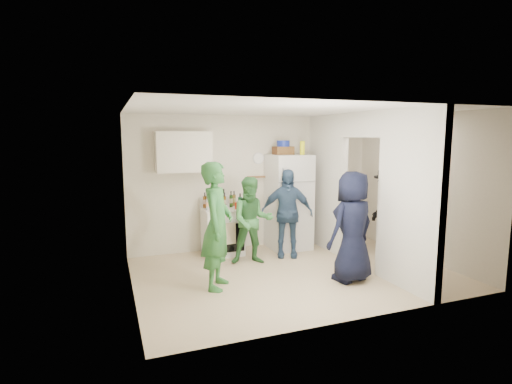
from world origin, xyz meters
TOP-DOWN VIEW (x-y plane):
  - floor at (0.00, 0.00)m, footprint 4.80×4.80m
  - wall_back at (0.00, 1.70)m, footprint 4.80×0.00m
  - wall_front at (0.00, -1.70)m, footprint 4.80×0.00m
  - wall_left at (-2.40, 0.00)m, footprint 0.00×3.40m
  - wall_right at (2.40, 0.00)m, footprint 0.00×3.40m
  - ceiling at (0.00, 0.00)m, footprint 4.80×4.80m
  - partition_pier_back at (1.20, 1.10)m, footprint 0.12×1.20m
  - partition_pier_front at (1.20, -1.10)m, footprint 0.12×1.20m
  - partition_header at (1.20, 0.00)m, footprint 0.12×1.00m
  - stove at (-0.76, 1.37)m, footprint 0.71×0.59m
  - upper_cabinet at (-1.40, 1.52)m, footprint 0.95×0.34m
  - fridge at (0.53, 1.34)m, footprint 0.73×0.71m
  - wicker_basket at (0.43, 1.39)m, footprint 0.35×0.25m
  - blue_bowl at (0.43, 1.39)m, footprint 0.24×0.24m
  - yellow_cup_stack_top at (0.75, 1.24)m, footprint 0.09×0.09m
  - wall_clock at (0.05, 1.68)m, footprint 0.22×0.02m
  - spice_shelf at (0.00, 1.65)m, footprint 0.35×0.08m
  - nook_window at (2.38, 0.20)m, footprint 0.03×0.70m
  - nook_window_frame at (2.36, 0.20)m, footprint 0.04×0.76m
  - nook_valance at (2.34, 0.20)m, footprint 0.04×0.82m
  - yellow_cup_stack_stove at (-0.88, 1.15)m, footprint 0.09×0.09m
  - red_cup at (-0.54, 1.17)m, footprint 0.09×0.09m
  - person_green_left at (-1.26, -0.14)m, footprint 0.68×0.77m
  - person_green_center at (-0.44, 0.69)m, footprint 0.82×0.70m
  - person_denim at (0.27, 0.85)m, footprint 0.99×0.70m
  - person_navy at (0.65, -0.58)m, footprint 0.90×0.69m
  - person_nook at (2.03, 0.31)m, footprint 0.78×1.13m
  - bottle_a at (-1.04, 1.51)m, footprint 0.07×0.07m
  - bottle_b at (-0.96, 1.28)m, footprint 0.07×0.07m
  - bottle_c at (-0.82, 1.50)m, footprint 0.06×0.06m
  - bottle_d at (-0.74, 1.31)m, footprint 0.06×0.06m
  - bottle_e at (-0.67, 1.56)m, footprint 0.07×0.07m
  - bottle_f at (-0.59, 1.40)m, footprint 0.06×0.06m
  - bottle_g at (-0.49, 1.51)m, footprint 0.07×0.07m
  - bottle_h at (-1.05, 1.27)m, footprint 0.06×0.06m
  - bottle_i at (-0.73, 1.49)m, footprint 0.08×0.08m
  - bottle_j at (-0.46, 1.26)m, footprint 0.08×0.08m
  - bottle_k at (-0.99, 1.40)m, footprint 0.07×0.07m

SIDE VIEW (x-z plane):
  - floor at x=0.00m, z-range 0.00..0.00m
  - stove at x=-0.76m, z-range 0.00..0.85m
  - person_green_center at x=-0.44m, z-range 0.00..1.45m
  - person_denim at x=0.27m, z-range 0.00..1.55m
  - person_nook at x=2.03m, z-range 0.00..1.61m
  - person_navy at x=0.65m, z-range 0.00..1.63m
  - person_green_left at x=-1.26m, z-range 0.00..1.78m
  - fridge at x=0.53m, z-range 0.00..1.78m
  - red_cup at x=-0.54m, z-range 0.85..0.97m
  - yellow_cup_stack_stove at x=-0.88m, z-range 0.85..1.10m
  - bottle_h at x=-1.05m, z-range 0.85..1.11m
  - bottle_j at x=-0.46m, z-range 0.85..1.11m
  - bottle_c at x=-0.82m, z-range 0.85..1.11m
  - bottle_i at x=-0.73m, z-range 0.85..1.11m
  - bottle_g at x=-0.49m, z-range 0.85..1.12m
  - bottle_a at x=-1.04m, z-range 0.85..1.12m
  - bottle_b at x=-0.96m, z-range 0.85..1.13m
  - bottle_d at x=-0.74m, z-range 0.85..1.14m
  - bottle_f at x=-0.59m, z-range 0.85..1.14m
  - bottle_e at x=-0.67m, z-range 0.85..1.16m
  - bottle_k at x=-0.99m, z-range 0.85..1.17m
  - wall_back at x=0.00m, z-range -1.15..3.65m
  - wall_front at x=0.00m, z-range -1.15..3.65m
  - wall_left at x=-2.40m, z-range -0.45..2.95m
  - wall_right at x=2.40m, z-range -0.45..2.95m
  - partition_pier_back at x=1.20m, z-range 0.00..2.50m
  - partition_pier_front at x=1.20m, z-range 0.00..2.50m
  - spice_shelf at x=0.00m, z-range 1.34..1.36m
  - nook_window at x=2.38m, z-range 1.25..2.05m
  - nook_window_frame at x=2.36m, z-range 1.22..2.08m
  - wall_clock at x=0.05m, z-range 1.59..1.81m
  - upper_cabinet at x=-1.40m, z-range 1.50..2.20m
  - wicker_basket at x=0.43m, z-range 1.78..1.93m
  - yellow_cup_stack_top at x=0.75m, z-range 1.78..2.03m
  - blue_bowl at x=0.43m, z-range 1.93..2.04m
  - nook_valance at x=2.34m, z-range 1.91..2.09m
  - partition_header at x=1.20m, z-range 2.10..2.50m
  - ceiling at x=0.00m, z-range 2.50..2.50m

